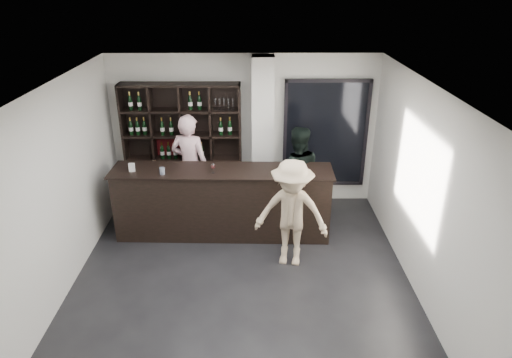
{
  "coord_description": "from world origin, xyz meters",
  "views": [
    {
      "loc": [
        0.17,
        -5.54,
        4.2
      ],
      "look_at": [
        0.22,
        1.1,
        1.19
      ],
      "focal_mm": 32.0,
      "sensor_mm": 36.0,
      "label": 1
    }
  ],
  "objects_px": {
    "tasting_counter": "(223,202)",
    "customer": "(291,214)",
    "taster_pink": "(190,166)",
    "taster_black": "(296,175)",
    "wine_shelf": "(183,147)"
  },
  "relations": [
    {
      "from": "taster_pink",
      "to": "customer",
      "type": "distance_m",
      "value": 2.39
    },
    {
      "from": "wine_shelf",
      "to": "taster_pink",
      "type": "relative_size",
      "value": 1.23
    },
    {
      "from": "customer",
      "to": "tasting_counter",
      "type": "bearing_deg",
      "value": 153.38
    },
    {
      "from": "wine_shelf",
      "to": "customer",
      "type": "bearing_deg",
      "value": -46.99
    },
    {
      "from": "tasting_counter",
      "to": "taster_black",
      "type": "relative_size",
      "value": 2.06
    },
    {
      "from": "wine_shelf",
      "to": "taster_pink",
      "type": "bearing_deg",
      "value": -67.16
    },
    {
      "from": "taster_pink",
      "to": "taster_black",
      "type": "xyz_separation_m",
      "value": [
        1.93,
        -0.24,
        -0.08
      ]
    },
    {
      "from": "taster_black",
      "to": "customer",
      "type": "height_order",
      "value": "taster_black"
    },
    {
      "from": "tasting_counter",
      "to": "taster_pink",
      "type": "bearing_deg",
      "value": 131.23
    },
    {
      "from": "wine_shelf",
      "to": "customer",
      "type": "height_order",
      "value": "wine_shelf"
    },
    {
      "from": "tasting_counter",
      "to": "customer",
      "type": "relative_size",
      "value": 2.13
    },
    {
      "from": "tasting_counter",
      "to": "customer",
      "type": "xyz_separation_m",
      "value": [
        1.1,
        -0.88,
        0.26
      ]
    },
    {
      "from": "wine_shelf",
      "to": "customer",
      "type": "xyz_separation_m",
      "value": [
        1.9,
        -2.04,
        -0.33
      ]
    },
    {
      "from": "taster_black",
      "to": "customer",
      "type": "xyz_separation_m",
      "value": [
        -0.2,
        -1.4,
        -0.03
      ]
    },
    {
      "from": "wine_shelf",
      "to": "customer",
      "type": "relative_size",
      "value": 1.38
    }
  ]
}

